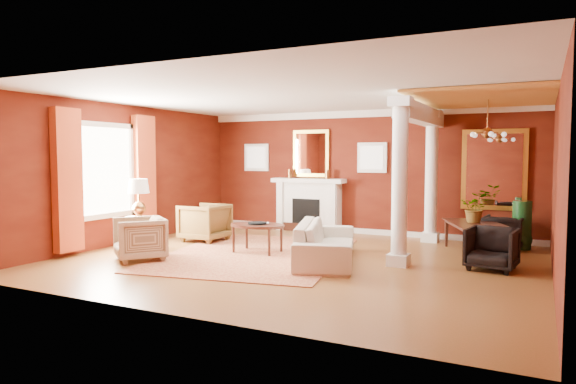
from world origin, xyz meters
The scene contains 27 objects.
ground centered at (0.00, 0.00, 0.00)m, with size 8.00×8.00×0.00m, color brown.
room_shell centered at (0.00, 0.00, 2.02)m, with size 8.04×7.04×2.92m.
fireplace centered at (-1.30, 3.32, 0.65)m, with size 1.85×0.42×1.29m.
overmantel_mirror centered at (-1.30, 3.45, 1.90)m, with size 0.95×0.07×1.15m.
flank_window_left centered at (-2.85, 3.46, 1.80)m, with size 0.70×0.07×0.70m.
flank_window_right centered at (0.25, 3.46, 1.80)m, with size 0.70×0.07×0.70m.
left_window centered at (-3.89, -0.60, 1.42)m, with size 0.21×2.55×2.60m.
column_front centered at (1.70, 0.30, 1.43)m, with size 0.36×0.36×2.80m.
column_back centered at (1.70, 3.00, 1.43)m, with size 0.36×0.36×2.80m.
header_beam centered at (1.70, 1.90, 2.62)m, with size 0.30×3.20×0.32m, color white.
amber_ceiling centered at (2.85, 1.75, 2.87)m, with size 2.30×3.40×0.04m, color gold.
dining_mirror centered at (2.90, 3.45, 1.55)m, with size 1.30×0.07×1.70m.
chandelier centered at (2.90, 1.80, 2.25)m, with size 0.60×0.62×0.75m.
crown_trim centered at (0.00, 3.46, 2.82)m, with size 8.00×0.08×0.16m, color white.
base_trim centered at (0.00, 3.46, 0.06)m, with size 8.00×0.08×0.12m, color white.
rug centered at (-0.95, 0.11, 0.01)m, with size 3.17×4.23×0.02m, color maroon.
sofa centered at (0.48, 0.08, 0.46)m, with size 2.37×0.69×0.93m, color beige.
armchair_leopard centered at (-2.69, 0.92, 0.45)m, with size 0.87×0.82×0.90m, color black.
armchair_stripe centered at (-2.51, -1.26, 0.42)m, with size 0.82×0.76×0.84m, color tan.
coffee_table centered at (-0.99, 0.25, 0.50)m, with size 1.09×1.09×0.55m.
coffee_book centered at (-0.98, 0.33, 0.67)m, with size 0.17×0.02×0.23m, color black.
side_table centered at (-3.22, -0.50, 0.92)m, with size 0.56×0.56×1.39m.
dining_table centered at (2.76, 2.02, 0.46)m, with size 1.64×0.58×0.92m, color black.
dining_chair_near centered at (3.12, 0.67, 0.38)m, with size 0.74×0.69×0.76m, color black.
dining_chair_far centered at (3.16, 2.75, 0.36)m, with size 0.71×0.66×0.73m, color black.
green_urn centered at (3.48, 2.94, 0.38)m, with size 0.40×0.40×0.97m.
potted_plant centered at (2.70, 2.08, 1.14)m, with size 0.51×0.57×0.45m, color #26591E.
Camera 1 is at (3.81, -8.12, 1.83)m, focal length 32.00 mm.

